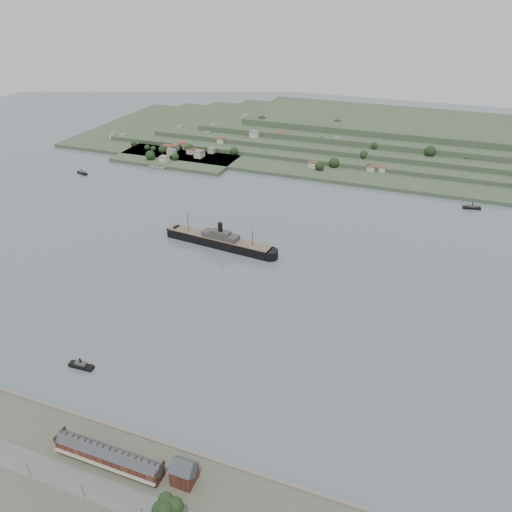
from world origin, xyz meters
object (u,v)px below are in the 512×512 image
(steamship, at_px, (216,240))
(fig_tree, at_px, (167,508))
(terrace_row, at_px, (109,456))
(gabled_building, at_px, (184,472))
(tugboat, at_px, (81,365))

(steamship, xyz_separation_m, fig_tree, (87.08, -235.05, 5.73))
(terrace_row, height_order, gabled_building, gabled_building)
(terrace_row, height_order, tugboat, terrace_row)
(gabled_building, height_order, steamship, steamship)
(terrace_row, relative_size, fig_tree, 3.93)
(steamship, relative_size, fig_tree, 7.82)
(terrace_row, xyz_separation_m, tugboat, (-56.30, 50.94, -5.14))
(steamship, bearing_deg, fig_tree, -69.67)
(tugboat, bearing_deg, gabled_building, -26.57)
(terrace_row, distance_m, gabled_building, 37.74)
(steamship, height_order, fig_tree, steamship)
(terrace_row, bearing_deg, tugboat, 137.86)
(terrace_row, bearing_deg, fig_tree, -21.13)
(terrace_row, xyz_separation_m, steamship, (-46.70, 219.45, -1.94))
(fig_tree, bearing_deg, tugboat, 145.46)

